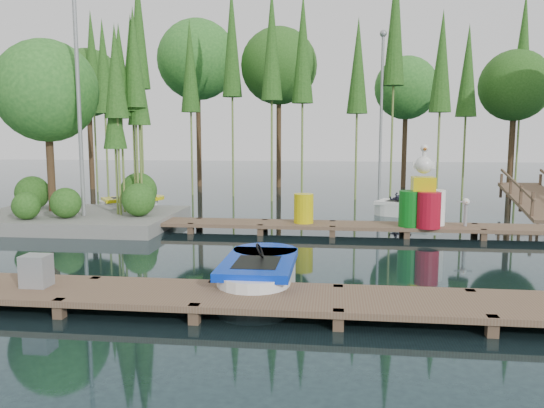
# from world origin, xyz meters

# --- Properties ---
(ground_plane) EXTENTS (90.00, 90.00, 0.00)m
(ground_plane) POSITION_xyz_m (0.00, 0.00, 0.00)
(ground_plane) COLOR #1E3338
(near_dock) EXTENTS (18.00, 1.50, 0.50)m
(near_dock) POSITION_xyz_m (0.00, -4.50, 0.23)
(near_dock) COLOR brown
(near_dock) RESTS_ON ground
(far_dock) EXTENTS (15.00, 1.20, 0.50)m
(far_dock) POSITION_xyz_m (1.00, 2.50, 0.23)
(far_dock) COLOR brown
(far_dock) RESTS_ON ground
(island) EXTENTS (6.20, 4.20, 6.75)m
(island) POSITION_xyz_m (-6.30, 3.29, 3.18)
(island) COLOR slate
(island) RESTS_ON ground
(tree_screen) EXTENTS (34.42, 18.53, 10.31)m
(tree_screen) POSITION_xyz_m (-2.04, 10.60, 6.12)
(tree_screen) COLOR #47311E
(tree_screen) RESTS_ON ground
(lamp_island) EXTENTS (0.30, 0.30, 7.25)m
(lamp_island) POSITION_xyz_m (-5.50, 2.50, 4.26)
(lamp_island) COLOR gray
(lamp_island) RESTS_ON ground
(lamp_rear) EXTENTS (0.30, 0.30, 7.25)m
(lamp_rear) POSITION_xyz_m (4.00, 11.00, 4.26)
(lamp_rear) COLOR gray
(lamp_rear) RESTS_ON ground
(ramp) EXTENTS (1.50, 3.94, 1.49)m
(ramp) POSITION_xyz_m (9.00, 6.50, 0.59)
(ramp) COLOR brown
(ramp) RESTS_ON ground
(boat_blue) EXTENTS (1.27, 2.79, 0.94)m
(boat_blue) POSITION_xyz_m (0.72, -3.29, 0.27)
(boat_blue) COLOR white
(boat_blue) RESTS_ON ground
(boat_yellow_far) EXTENTS (2.60, 2.26, 1.21)m
(boat_yellow_far) POSITION_xyz_m (-5.57, 6.32, 0.26)
(boat_yellow_far) COLOR white
(boat_yellow_far) RESTS_ON ground
(boat_white_far) EXTENTS (2.67, 2.01, 1.15)m
(boat_white_far) POSITION_xyz_m (4.55, 6.21, 0.26)
(boat_white_far) COLOR white
(boat_white_far) RESTS_ON ground
(utility_cabinet) EXTENTS (0.44, 0.37, 0.54)m
(utility_cabinet) POSITION_xyz_m (-2.88, -4.50, 0.57)
(utility_cabinet) COLOR gray
(utility_cabinet) RESTS_ON near_dock
(yellow_barrel) EXTENTS (0.57, 0.57, 0.85)m
(yellow_barrel) POSITION_xyz_m (1.18, 2.50, 0.72)
(yellow_barrel) COLOR #D1C10B
(yellow_barrel) RESTS_ON far_dock
(drum_cluster) EXTENTS (1.32, 1.21, 2.27)m
(drum_cluster) POSITION_xyz_m (4.53, 2.34, 0.97)
(drum_cluster) COLOR #0C6D18
(drum_cluster) RESTS_ON far_dock
(seagull_post) EXTENTS (0.49, 0.26, 0.78)m
(seagull_post) POSITION_xyz_m (5.69, 2.50, 0.83)
(seagull_post) COLOR gray
(seagull_post) RESTS_ON far_dock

